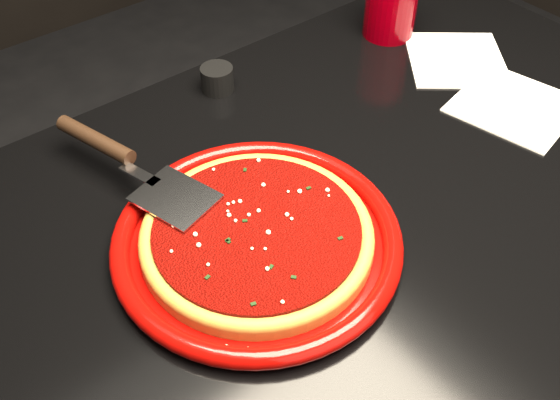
% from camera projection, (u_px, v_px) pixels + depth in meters
% --- Properties ---
extents(table, '(1.20, 0.80, 0.75)m').
position_uv_depth(table, '(343.00, 346.00, 1.10)').
color(table, black).
rests_on(table, floor).
extents(plate, '(0.42, 0.42, 0.03)m').
position_uv_depth(plate, '(257.00, 239.00, 0.76)').
color(plate, '#830503').
rests_on(plate, table).
extents(pizza_crust, '(0.34, 0.34, 0.01)m').
position_uv_depth(pizza_crust, '(257.00, 237.00, 0.76)').
color(pizza_crust, olive).
rests_on(pizza_crust, plate).
extents(pizza_crust_rim, '(0.34, 0.34, 0.02)m').
position_uv_depth(pizza_crust_rim, '(257.00, 233.00, 0.75)').
color(pizza_crust_rim, olive).
rests_on(pizza_crust_rim, plate).
extents(pizza_sauce, '(0.30, 0.30, 0.01)m').
position_uv_depth(pizza_sauce, '(257.00, 230.00, 0.75)').
color(pizza_sauce, '#690704').
rests_on(pizza_sauce, plate).
extents(parmesan_dusting, '(0.24, 0.24, 0.01)m').
position_uv_depth(parmesan_dusting, '(257.00, 226.00, 0.74)').
color(parmesan_dusting, '#FFF0C4').
rests_on(parmesan_dusting, plate).
extents(basil_flecks, '(0.22, 0.22, 0.00)m').
position_uv_depth(basil_flecks, '(257.00, 227.00, 0.75)').
color(basil_flecks, black).
rests_on(basil_flecks, plate).
extents(pizza_server, '(0.18, 0.34, 0.02)m').
position_uv_depth(pizza_server, '(133.00, 164.00, 0.81)').
color(pizza_server, '#B8BBC0').
rests_on(pizza_server, plate).
extents(cup, '(0.11, 0.11, 0.13)m').
position_uv_depth(cup, '(392.00, 1.00, 1.08)').
color(cup, '#7E0008').
rests_on(cup, table).
extents(napkin_a, '(0.20, 0.20, 0.00)m').
position_uv_depth(napkin_a, '(514.00, 106.00, 0.97)').
color(napkin_a, white).
rests_on(napkin_a, table).
extents(napkin_b, '(0.23, 0.23, 0.00)m').
position_uv_depth(napkin_b, '(456.00, 59.00, 1.06)').
color(napkin_b, white).
rests_on(napkin_b, table).
extents(ramekin, '(0.07, 0.07, 0.04)m').
position_uv_depth(ramekin, '(217.00, 79.00, 0.99)').
color(ramekin, black).
rests_on(ramekin, table).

